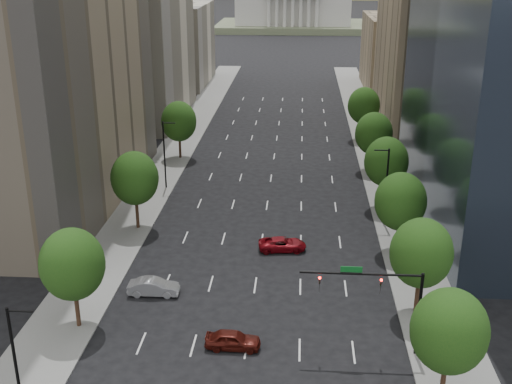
% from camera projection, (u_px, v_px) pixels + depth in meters
% --- Properties ---
extents(sidewalk_left, '(6.00, 200.00, 0.15)m').
position_uv_depth(sidewalk_left, '(142.00, 201.00, 78.68)').
color(sidewalk_left, slate).
rests_on(sidewalk_left, ground).
extents(sidewalk_right, '(6.00, 200.00, 0.15)m').
position_uv_depth(sidewalk_right, '(395.00, 208.00, 76.63)').
color(sidewalk_right, slate).
rests_on(sidewalk_right, ground).
extents(midrise_cream_left, '(14.00, 30.00, 35.00)m').
position_uv_depth(midrise_cream_left, '(141.00, 21.00, 113.29)').
color(midrise_cream_left, beige).
rests_on(midrise_cream_left, ground).
extents(filler_left, '(14.00, 26.00, 18.00)m').
position_uv_depth(filler_left, '(177.00, 44.00, 147.09)').
color(filler_left, beige).
rests_on(filler_left, ground).
extents(parking_tan_right, '(14.00, 30.00, 30.00)m').
position_uv_depth(parking_tan_right, '(427.00, 40.00, 108.07)').
color(parking_tan_right, '#8C7759').
rests_on(parking_tan_right, ground).
extents(filler_right, '(14.00, 26.00, 16.00)m').
position_uv_depth(filler_right, '(397.00, 53.00, 141.34)').
color(filler_right, '#8C7759').
rests_on(filler_right, ground).
extents(tree_right_0, '(5.20, 5.20, 8.39)m').
position_uv_depth(tree_right_0, '(449.00, 331.00, 42.19)').
color(tree_right_0, '#382316').
rests_on(tree_right_0, ground).
extents(tree_right_1, '(5.20, 5.20, 8.75)m').
position_uv_depth(tree_right_1, '(421.00, 253.00, 52.33)').
color(tree_right_1, '#382316').
rests_on(tree_right_1, ground).
extents(tree_right_2, '(5.20, 5.20, 8.61)m').
position_uv_depth(tree_right_2, '(401.00, 201.00, 63.58)').
color(tree_right_2, '#382316').
rests_on(tree_right_2, ground).
extents(tree_right_3, '(5.20, 5.20, 8.89)m').
position_uv_depth(tree_right_3, '(386.00, 162.00, 74.68)').
color(tree_right_3, '#382316').
rests_on(tree_right_3, ground).
extents(tree_right_4, '(5.20, 5.20, 8.46)m').
position_uv_depth(tree_right_4, '(374.00, 134.00, 87.89)').
color(tree_right_4, '#382316').
rests_on(tree_right_4, ground).
extents(tree_right_5, '(5.20, 5.20, 8.75)m').
position_uv_depth(tree_right_5, '(364.00, 106.00, 102.73)').
color(tree_right_5, '#382316').
rests_on(tree_right_5, ground).
extents(tree_left_0, '(5.20, 5.20, 8.75)m').
position_uv_depth(tree_left_0, '(72.00, 264.00, 50.45)').
color(tree_left_0, '#382316').
rests_on(tree_left_0, ground).
extents(tree_left_1, '(5.20, 5.20, 8.97)m').
position_uv_depth(tree_left_1, '(135.00, 178.00, 69.04)').
color(tree_left_1, '#382316').
rests_on(tree_left_1, ground).
extents(tree_left_2, '(5.20, 5.20, 8.68)m').
position_uv_depth(tree_left_2, '(179.00, 121.00, 93.40)').
color(tree_left_2, '#382316').
rests_on(tree_left_2, ground).
extents(streetlight_rn, '(1.70, 0.20, 9.00)m').
position_uv_depth(streetlight_rn, '(386.00, 185.00, 70.42)').
color(streetlight_rn, black).
rests_on(streetlight_rn, ground).
extents(streetlight_ls, '(1.70, 0.20, 9.00)m').
position_uv_depth(streetlight_ls, '(17.00, 366.00, 39.53)').
color(streetlight_ls, black).
rests_on(streetlight_ls, ground).
extents(streetlight_ln, '(1.70, 0.20, 9.00)m').
position_uv_depth(streetlight_ln, '(165.00, 153.00, 81.53)').
color(streetlight_ln, black).
rests_on(streetlight_ln, ground).
extents(traffic_signal, '(9.12, 0.40, 7.38)m').
position_uv_depth(traffic_signal, '(387.00, 294.00, 47.16)').
color(traffic_signal, black).
rests_on(traffic_signal, ground).
extents(capitol, '(60.00, 40.00, 35.20)m').
position_uv_depth(capitol, '(293.00, 7.00, 251.71)').
color(capitol, '#596647').
rests_on(capitol, ground).
extents(foothills, '(720.00, 413.00, 263.00)m').
position_uv_depth(foothills, '(335.00, 29.00, 592.14)').
color(foothills, olive).
rests_on(foothills, ground).
extents(car_maroon, '(4.36, 1.82, 1.48)m').
position_uv_depth(car_maroon, '(233.00, 340.00, 49.41)').
color(car_maroon, '#48110C').
rests_on(car_maroon, ground).
extents(car_silver, '(4.64, 1.73, 1.52)m').
position_uv_depth(car_silver, '(154.00, 287.00, 57.15)').
color(car_silver, '#9C9CA1').
rests_on(car_silver, ground).
extents(car_red_far, '(5.14, 2.81, 1.37)m').
position_uv_depth(car_red_far, '(282.00, 244.00, 65.73)').
color(car_red_far, maroon).
rests_on(car_red_far, ground).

